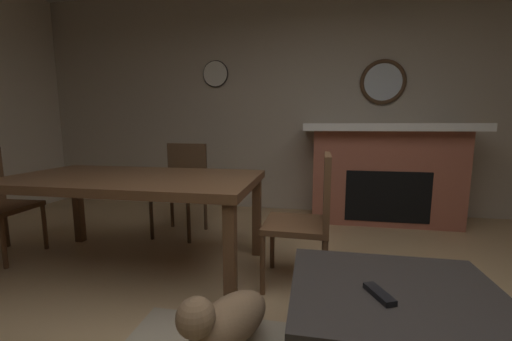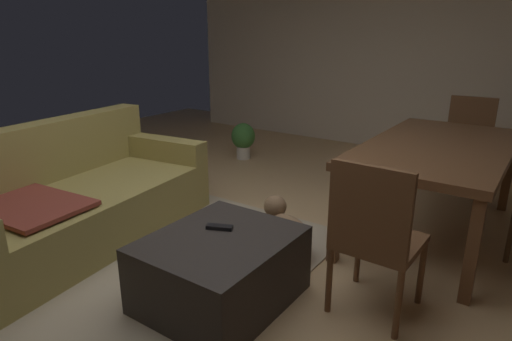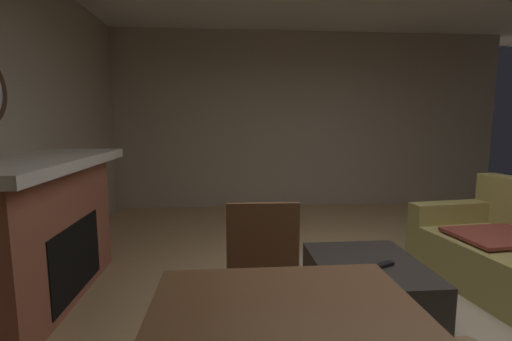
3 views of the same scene
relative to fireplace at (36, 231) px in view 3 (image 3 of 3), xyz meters
The scene contains 7 objects.
floor 2.90m from the fireplace, 74.87° to the left, with size 9.30×9.30×0.00m, color tan.
wall_left 4.25m from the fireplace, 138.81° to the left, with size 0.12×6.64×2.85m, color #B7A893.
area_rug 3.24m from the fireplace, 82.00° to the left, with size 2.60×2.00×0.01m, color tan.
fireplace is the anchor object (origin of this frame).
ottoman_coffee_table 2.52m from the fireplace, 79.75° to the left, with size 0.89×0.74×0.42m, color #2D2826.
tv_remote 2.59m from the fireplace, 78.19° to the left, with size 0.05×0.16×0.02m, color black.
dining_chair_west 1.87m from the fireplace, 63.95° to the left, with size 0.45×0.45×0.93m.
Camera 3 is at (2.03, -1.27, 1.41)m, focal length 24.97 mm.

